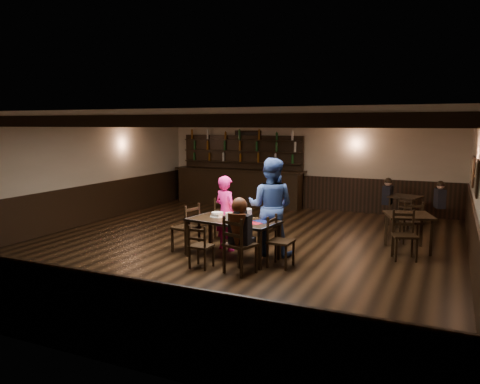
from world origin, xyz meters
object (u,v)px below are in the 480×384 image
at_px(chair_near_right, 237,241).
at_px(cake, 217,215).
at_px(man_blue, 271,207).
at_px(bar_counter, 239,182).
at_px(dining_table, 233,223).
at_px(woman_pink, 226,213).
at_px(chair_near_left, 199,243).

bearing_deg(chair_near_right, cake, 131.41).
bearing_deg(man_blue, bar_counter, -65.35).
xyz_separation_m(man_blue, bar_counter, (-2.95, 4.99, -0.23)).
bearing_deg(bar_counter, dining_table, -66.60).
xyz_separation_m(dining_table, woman_pink, (-0.40, 0.49, 0.08)).
distance_m(chair_near_right, cake, 1.35).
bearing_deg(dining_table, chair_near_left, -107.12).
bearing_deg(bar_counter, chair_near_left, -71.50).
distance_m(woman_pink, bar_counter, 5.43).
bearing_deg(chair_near_left, man_blue, 59.78).
bearing_deg(bar_counter, chair_near_right, -65.82).
bearing_deg(woman_pink, man_blue, -154.01).
height_order(dining_table, chair_near_right, chair_near_right).
height_order(chair_near_left, bar_counter, bar_counter).
xyz_separation_m(chair_near_left, woman_pink, (-0.14, 1.34, 0.30)).
distance_m(woman_pink, man_blue, 0.97).
distance_m(dining_table, chair_near_left, 0.91).
bearing_deg(bar_counter, cake, -69.76).
height_order(chair_near_right, cake, chair_near_right).
bearing_deg(woman_pink, bar_counter, -46.04).
distance_m(chair_near_right, man_blue, 1.46).
height_order(chair_near_left, cake, cake).
distance_m(dining_table, woman_pink, 0.64).
relative_size(chair_near_left, cake, 2.75).
xyz_separation_m(woman_pink, cake, (-0.01, -0.35, 0.03)).
distance_m(woman_pink, cake, 0.35).
bearing_deg(woman_pink, chair_near_right, 145.20).
distance_m(dining_table, bar_counter, 6.04).
xyz_separation_m(dining_table, man_blue, (0.55, 0.55, 0.27)).
relative_size(woman_pink, man_blue, 0.80).
bearing_deg(chair_near_right, chair_near_left, 178.78).
height_order(woman_pink, bar_counter, bar_counter).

